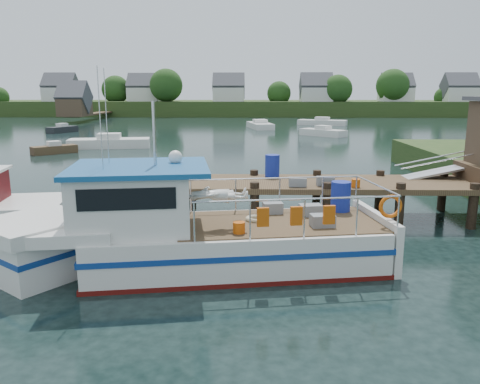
{
  "coord_description": "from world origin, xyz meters",
  "views": [
    {
      "loc": [
        -0.64,
        -17.06,
        4.62
      ],
      "look_at": [
        -1.0,
        -1.5,
        1.3
      ],
      "focal_mm": 35.0,
      "sensor_mm": 36.0,
      "label": 1
    }
  ],
  "objects_px": {
    "dock": "(447,159)",
    "moored_e": "(62,129)",
    "moored_b": "(323,132)",
    "moored_a": "(110,142)",
    "lobster_boat": "(186,234)",
    "moored_d": "(260,125)",
    "moored_rowboat": "(54,149)",
    "moored_far": "(322,122)"
  },
  "relations": [
    {
      "from": "dock",
      "to": "moored_e",
      "type": "xyz_separation_m",
      "value": [
        -29.38,
        37.85,
        -1.84
      ]
    },
    {
      "from": "dock",
      "to": "moored_b",
      "type": "distance_m",
      "value": 33.91
    },
    {
      "from": "moored_a",
      "to": "moored_e",
      "type": "distance_m",
      "value": 18.53
    },
    {
      "from": "moored_a",
      "to": "dock",
      "type": "bearing_deg",
      "value": -39.54
    },
    {
      "from": "moored_a",
      "to": "moored_b",
      "type": "distance_m",
      "value": 22.9
    },
    {
      "from": "moored_a",
      "to": "moored_b",
      "type": "bearing_deg",
      "value": 39.95
    },
    {
      "from": "dock",
      "to": "moored_e",
      "type": "bearing_deg",
      "value": 127.82
    },
    {
      "from": "moored_b",
      "to": "moored_e",
      "type": "relative_size",
      "value": 1.19
    },
    {
      "from": "moored_a",
      "to": "moored_e",
      "type": "height_order",
      "value": "moored_a"
    },
    {
      "from": "lobster_boat",
      "to": "moored_e",
      "type": "relative_size",
      "value": 2.69
    },
    {
      "from": "moored_a",
      "to": "moored_b",
      "type": "relative_size",
      "value": 1.42
    },
    {
      "from": "dock",
      "to": "moored_d",
      "type": "xyz_separation_m",
      "value": [
        -5.95,
        44.55,
        -1.81
      ]
    },
    {
      "from": "moored_rowboat",
      "to": "moored_far",
      "type": "bearing_deg",
      "value": 40.7
    },
    {
      "from": "lobster_boat",
      "to": "moored_a",
      "type": "bearing_deg",
      "value": 101.64
    },
    {
      "from": "moored_far",
      "to": "moored_a",
      "type": "bearing_deg",
      "value": -123.95
    },
    {
      "from": "moored_a",
      "to": "moored_b",
      "type": "xyz_separation_m",
      "value": [
        19.82,
        11.47,
        -0.03
      ]
    },
    {
      "from": "lobster_boat",
      "to": "moored_far",
      "type": "xyz_separation_m",
      "value": [
        12.0,
        56.35,
        -0.52
      ]
    },
    {
      "from": "dock",
      "to": "moored_a",
      "type": "bearing_deg",
      "value": 130.55
    },
    {
      "from": "moored_b",
      "to": "lobster_boat",
      "type": "bearing_deg",
      "value": -94.02
    },
    {
      "from": "lobster_boat",
      "to": "moored_d",
      "type": "relative_size",
      "value": 1.53
    },
    {
      "from": "lobster_boat",
      "to": "moored_b",
      "type": "bearing_deg",
      "value": 67.49
    },
    {
      "from": "moored_rowboat",
      "to": "moored_a",
      "type": "height_order",
      "value": "moored_a"
    },
    {
      "from": "moored_e",
      "to": "moored_rowboat",
      "type": "bearing_deg",
      "value": -57.04
    },
    {
      "from": "moored_rowboat",
      "to": "moored_e",
      "type": "bearing_deg",
      "value": 98.75
    },
    {
      "from": "moored_a",
      "to": "moored_d",
      "type": "bearing_deg",
      "value": 69.1
    },
    {
      "from": "moored_d",
      "to": "moored_e",
      "type": "xyz_separation_m",
      "value": [
        -23.43,
        -6.7,
        -0.04
      ]
    },
    {
      "from": "moored_d",
      "to": "moored_e",
      "type": "bearing_deg",
      "value": -145.02
    },
    {
      "from": "moored_rowboat",
      "to": "moored_b",
      "type": "bearing_deg",
      "value": 22.43
    },
    {
      "from": "dock",
      "to": "moored_d",
      "type": "height_order",
      "value": "dock"
    },
    {
      "from": "dock",
      "to": "lobster_boat",
      "type": "relative_size",
      "value": 1.5
    },
    {
      "from": "moored_rowboat",
      "to": "moored_a",
      "type": "distance_m",
      "value": 5.01
    },
    {
      "from": "moored_far",
      "to": "dock",
      "type": "bearing_deg",
      "value": -89.65
    },
    {
      "from": "moored_e",
      "to": "lobster_boat",
      "type": "bearing_deg",
      "value": -51.64
    },
    {
      "from": "dock",
      "to": "moored_rowboat",
      "type": "height_order",
      "value": "dock"
    },
    {
      "from": "moored_a",
      "to": "moored_d",
      "type": "xyz_separation_m",
      "value": [
        13.21,
        22.16,
        -0.02
      ]
    },
    {
      "from": "moored_rowboat",
      "to": "moored_d",
      "type": "distance_m",
      "value": 30.76
    },
    {
      "from": "lobster_boat",
      "to": "moored_b",
      "type": "height_order",
      "value": "lobster_boat"
    },
    {
      "from": "moored_b",
      "to": "moored_e",
      "type": "distance_m",
      "value": 30.31
    },
    {
      "from": "moored_rowboat",
      "to": "moored_b",
      "type": "xyz_separation_m",
      "value": [
        22.97,
        15.36,
        0.06
      ]
    },
    {
      "from": "moored_far",
      "to": "moored_e",
      "type": "relative_size",
      "value": 1.77
    },
    {
      "from": "moored_d",
      "to": "moored_rowboat",
      "type": "bearing_deg",
      "value": -103.1
    },
    {
      "from": "lobster_boat",
      "to": "moored_a",
      "type": "height_order",
      "value": "lobster_boat"
    }
  ]
}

